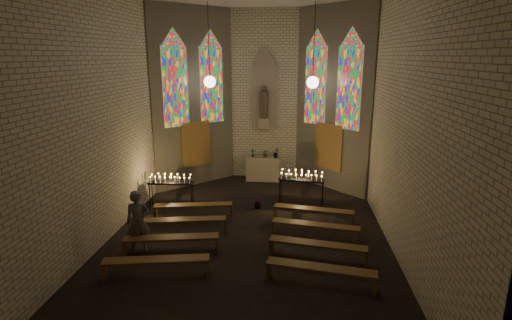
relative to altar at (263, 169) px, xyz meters
The scene contains 18 objects.
floor 5.47m from the altar, 90.00° to the right, with size 12.00×12.00×0.00m, color black.
room 3.83m from the altar, 90.00° to the right, with size 8.22×12.43×7.00m.
altar is the anchor object (origin of this frame).
flower_vase_left 0.80m from the altar, behind, with size 0.18×0.12×0.35m, color #4C723F.
flower_vase_center 0.68m from the altar, ahead, with size 0.31×0.26×0.34m, color #4C723F.
flower_vase_right 0.91m from the altar, ahead, with size 0.24×0.19×0.44m, color #4C723F.
aisle_flower_pot 3.27m from the altar, 88.99° to the right, with size 0.25×0.25×0.45m, color #4C723F.
votive_stand_left 4.53m from the altar, 130.58° to the right, with size 1.56×0.44×1.14m.
votive_stand_right 3.22m from the altar, 60.49° to the right, with size 1.64×0.61×1.18m.
pew_left_0 4.74m from the altar, 114.07° to the right, with size 2.53×0.78×0.48m.
pew_right_0 4.74m from the altar, 65.93° to the right, with size 2.53×0.78×0.48m.
pew_left_1 5.86m from the altar, 109.28° to the right, with size 2.53×0.78×0.48m.
pew_right_1 5.86m from the altar, 70.72° to the right, with size 2.53×0.78×0.48m.
pew_left_2 7.00m from the altar, 106.03° to the right, with size 2.53×0.78×0.48m.
pew_right_2 7.00m from the altar, 73.97° to the right, with size 2.53×0.78×0.48m.
pew_left_3 8.16m from the altar, 103.71° to the right, with size 2.53×0.78×0.48m.
pew_right_3 8.16m from the altar, 76.29° to the right, with size 2.53×0.78×0.48m.
visitor 7.24m from the altar, 113.21° to the right, with size 0.62×0.40×1.69m, color #54545F.
Camera 1 is at (1.23, -10.76, 5.15)m, focal length 28.00 mm.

